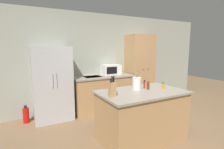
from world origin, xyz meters
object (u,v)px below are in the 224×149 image
knife_block (112,89)px  spice_bottle_amber_oil (163,86)px  refrigerator (52,84)px  microwave (111,70)px  fire_extinguisher (26,115)px  pantry_cabinet (139,69)px  kettle (137,83)px  spice_bottle_tall_dark (148,85)px  spice_bottle_short_red (144,84)px

knife_block → spice_bottle_amber_oil: size_ratio=2.61×
refrigerator → spice_bottle_amber_oil: size_ratio=13.59×
microwave → knife_block: bearing=-117.2°
refrigerator → knife_block: bearing=-70.2°
spice_bottle_amber_oil → fire_extinguisher: bearing=141.5°
refrigerator → fire_extinguisher: 0.90m
refrigerator → pantry_cabinet: bearing=1.1°
refrigerator → spice_bottle_amber_oil: bearing=-46.0°
knife_block → kettle: bearing=16.9°
pantry_cabinet → knife_block: size_ratio=6.27×
microwave → kettle: 1.75m
refrigerator → microwave: bearing=4.5°
kettle → fire_extinguisher: size_ratio=0.63×
pantry_cabinet → fire_extinguisher: pantry_cabinet is taller
fire_extinguisher → pantry_cabinet: bearing=-0.1°
refrigerator → microwave: refrigerator is taller
pantry_cabinet → spice_bottle_tall_dark: (-1.10, -1.72, -0.05)m
spice_bottle_short_red → refrigerator: bearing=132.5°
knife_block → spice_bottle_tall_dark: knife_block is taller
knife_block → spice_bottle_tall_dark: bearing=7.0°
knife_block → spice_bottle_tall_dark: size_ratio=2.12×
kettle → fire_extinguisher: bearing=138.3°
microwave → spice_bottle_short_red: 1.71m
spice_bottle_tall_dark → kettle: size_ratio=0.61×
microwave → spice_bottle_tall_dark: (-0.16, -1.80, -0.09)m
spice_bottle_amber_oil → fire_extinguisher: spice_bottle_amber_oil is taller
fire_extinguisher → spice_bottle_amber_oil: bearing=-38.5°
refrigerator → spice_bottle_tall_dark: refrigerator is taller
microwave → kettle: (-0.36, -1.71, -0.05)m
spice_bottle_short_red → fire_extinguisher: size_ratio=0.40×
kettle → spice_bottle_amber_oil: bearing=-23.1°
refrigerator → fire_extinguisher: (-0.59, 0.05, -0.68)m
refrigerator → knife_block: 1.89m
microwave → spice_bottle_amber_oil: 1.91m
kettle → fire_extinguisher: (-1.84, 1.64, -0.84)m
knife_block → fire_extinguisher: size_ratio=0.82×
spice_bottle_short_red → spice_bottle_amber_oil: bearing=-36.9°
spice_bottle_amber_oil → refrigerator: bearing=134.0°
microwave → spice_bottle_short_red: bearing=-95.7°
refrigerator → kettle: refrigerator is taller
refrigerator → microwave: (1.61, 0.13, 0.22)m
microwave → spice_bottle_tall_dark: size_ratio=3.34×
refrigerator → knife_block: size_ratio=5.20×
spice_bottle_short_red → fire_extinguisher: (-2.03, 1.63, -0.80)m
microwave → knife_block: knife_block is taller
spice_bottle_amber_oil → knife_block: bearing=179.4°
microwave → spice_bottle_short_red: (-0.17, -1.70, -0.09)m
microwave → spice_bottle_amber_oil: microwave is taller
spice_bottle_tall_dark → spice_bottle_short_red: bearing=96.0°
spice_bottle_amber_oil → kettle: 0.51m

